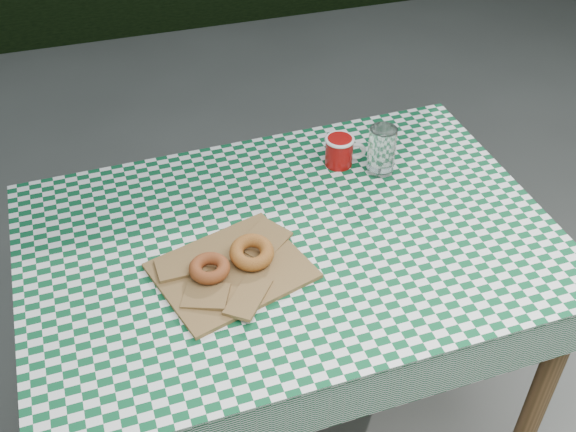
# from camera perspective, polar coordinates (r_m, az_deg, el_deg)

# --- Properties ---
(ground) EXTENTS (60.00, 60.00, 0.00)m
(ground) POSITION_cam_1_polar(r_m,az_deg,el_deg) (2.27, 0.74, -16.57)
(ground) COLOR #4F4F4A
(ground) RESTS_ON ground
(table) EXTENTS (1.32, 0.91, 0.75)m
(table) POSITION_cam_1_polar(r_m,az_deg,el_deg) (1.99, 0.15, -9.92)
(table) COLOR brown
(table) RESTS_ON ground
(tablecloth) EXTENTS (1.34, 0.93, 0.01)m
(tablecloth) POSITION_cam_1_polar(r_m,az_deg,el_deg) (1.71, 0.17, -1.84)
(tablecloth) COLOR #0C4C28
(tablecloth) RESTS_ON table
(paper_bag) EXTENTS (0.40, 0.35, 0.02)m
(paper_bag) POSITION_cam_1_polar(r_m,az_deg,el_deg) (1.62, -4.68, -4.44)
(paper_bag) COLOR brown
(paper_bag) RESTS_ON tablecloth
(bagel_front) EXTENTS (0.12, 0.12, 0.03)m
(bagel_front) POSITION_cam_1_polar(r_m,az_deg,el_deg) (1.59, -6.51, -4.31)
(bagel_front) COLOR brown
(bagel_front) RESTS_ON paper_bag
(bagel_back) EXTENTS (0.11, 0.11, 0.03)m
(bagel_back) POSITION_cam_1_polar(r_m,az_deg,el_deg) (1.62, -3.01, -3.02)
(bagel_back) COLOR #9D6820
(bagel_back) RESTS_ON paper_bag
(coffee_mug) EXTENTS (0.19, 0.19, 0.09)m
(coffee_mug) POSITION_cam_1_polar(r_m,az_deg,el_deg) (1.93, 4.25, 5.36)
(coffee_mug) COLOR #990B09
(coffee_mug) RESTS_ON tablecloth
(drinking_glass) EXTENTS (0.09, 0.09, 0.14)m
(drinking_glass) POSITION_cam_1_polar(r_m,az_deg,el_deg) (1.90, 7.74, 5.40)
(drinking_glass) COLOR white
(drinking_glass) RESTS_ON tablecloth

